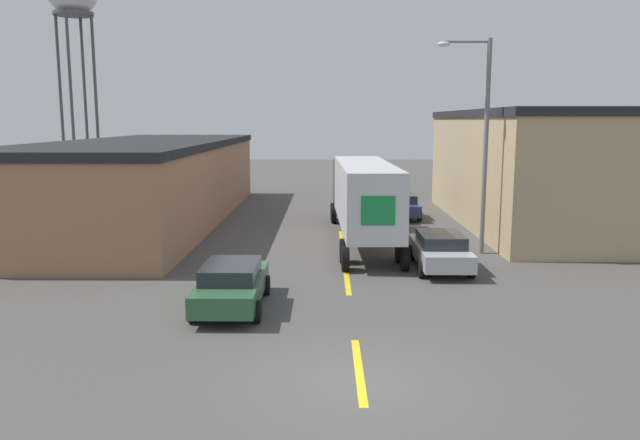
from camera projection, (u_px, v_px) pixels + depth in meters
name	position (u px, v px, depth m)	size (l,w,h in m)	color
ground_plane	(361.00, 383.00, 13.96)	(160.00, 160.00, 0.00)	#4C4947
road_centerline	(347.00, 280.00, 22.87)	(0.20, 20.52, 0.01)	yellow
warehouse_left	(148.00, 180.00, 36.32)	(8.89, 27.53, 4.67)	#9E7051
warehouse_right	(580.00, 168.00, 34.78)	(13.36, 19.49, 6.37)	tan
semi_truck	(362.00, 192.00, 30.34)	(2.97, 14.63, 3.87)	black
parked_car_right_mid	(440.00, 250.00, 24.56)	(2.09, 4.73, 1.45)	#B2B2B7
parked_car_right_far	(401.00, 205.00, 37.49)	(2.09, 4.73, 1.45)	navy
parked_car_left_near	(232.00, 284.00, 19.43)	(2.09, 4.73, 1.45)	#2D5B38
street_lamp	(481.00, 133.00, 26.74)	(2.31, 0.32, 9.23)	slate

